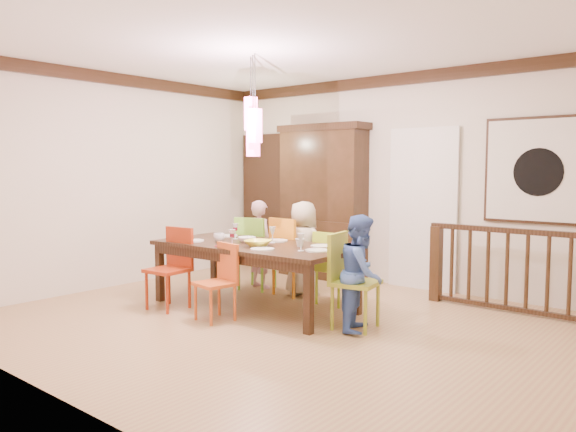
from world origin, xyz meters
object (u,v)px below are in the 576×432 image
Objects in this scene: chair_end_right at (356,275)px; person_far_left at (260,244)px; china_hutch at (323,201)px; dining_table at (254,250)px; person_far_mid at (303,249)px; person_end_right at (362,273)px; chair_far_left at (257,248)px; balustrade at (517,270)px.

chair_end_right is 0.81× the size of person_far_left.
dining_table is at bearing -76.67° from china_hutch.
dining_table is 1.09m from person_far_left.
person_far_left is (-2.06, 0.82, 0.04)m from chair_end_right.
person_end_right is (1.38, -0.82, -0.02)m from person_far_mid.
dining_table is at bearing 80.62° from chair_end_right.
chair_far_left is 0.82× the size of person_far_left.
person_far_left reaches higher than balustrade.
person_far_left is at bearing 0.85° from person_far_mid.
chair_far_left is 0.81× the size of person_far_mid.
chair_far_left is 3.24m from balustrade.
chair_end_right is 0.43× the size of china_hutch.
china_hutch is (-0.48, 2.01, 0.46)m from dining_table.
chair_far_left is 1.38m from china_hutch.
china_hutch is at bearing 173.80° from balustrade.
dining_table is at bearing -145.29° from balustrade.
balustrade is 1.75× the size of person_end_right.
dining_table is at bearing 87.04° from person_far_mid.
chair_end_right is 0.83× the size of person_end_right.
chair_end_right is 1.95m from balustrade.
china_hutch is at bearing 101.50° from dining_table.
dining_table is 1.19× the size of balustrade.
chair_far_left is at bearing 49.77° from person_end_right.
person_far_mid is (-2.38, -0.83, 0.11)m from balustrade.
dining_table is 2.01× the size of person_far_mid.
person_far_mid is (0.07, 0.84, -0.07)m from dining_table.
balustrade is at bearing 32.33° from dining_table.
person_far_left is at bearing -99.95° from china_hutch.
china_hutch reaches higher than dining_table.
person_far_left reaches higher than dining_table.
china_hutch is 1.94× the size of person_end_right.
dining_table is 2.04× the size of person_far_left.
person_end_right is (2.12, -0.75, 0.02)m from chair_far_left.
balustrade is at bearing -176.80° from chair_far_left.
person_end_right reaches higher than balustrade.
china_hutch is at bearing -111.35° from chair_far_left.
balustrade is at bearing -43.94° from chair_end_right.
chair_end_right is at bearing -0.54° from dining_table.
china_hutch reaches higher than chair_far_left.
person_far_mid reaches higher than person_end_right.
balustrade is (1.07, 1.63, -0.06)m from chair_end_right.
balustrade is at bearing -51.86° from person_end_right.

